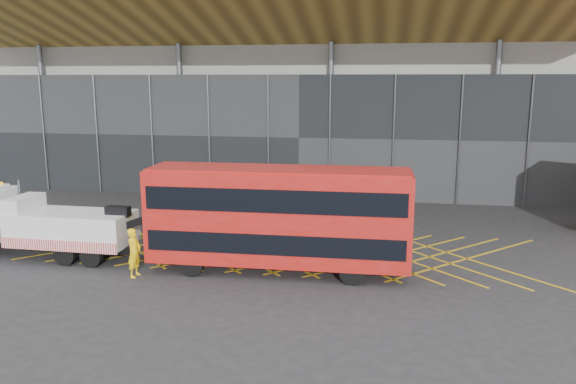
# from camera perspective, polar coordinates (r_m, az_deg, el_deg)

# --- Properties ---
(ground_plane) EXTENTS (120.00, 120.00, 0.00)m
(ground_plane) POSITION_cam_1_polar(r_m,az_deg,el_deg) (26.69, -6.95, -5.47)
(ground_plane) COLOR #28282A
(road_markings) EXTENTS (23.16, 7.16, 0.01)m
(road_markings) POSITION_cam_1_polar(r_m,az_deg,el_deg) (25.97, -0.13, -5.85)
(road_markings) COLOR gold
(road_markings) RESTS_ON ground_plane
(construction_building) EXTENTS (55.00, 23.97, 18.00)m
(construction_building) POSITION_cam_1_polar(r_m,az_deg,el_deg) (43.21, 2.51, 13.06)
(construction_building) COLOR gray
(construction_building) RESTS_ON ground_plane
(recovery_truck) EXTENTS (9.29, 2.33, 3.24)m
(recovery_truck) POSITION_cam_1_polar(r_m,az_deg,el_deg) (26.89, -23.98, -2.95)
(recovery_truck) COLOR black
(recovery_truck) RESTS_ON ground_plane
(bus_towed) EXTENTS (10.55, 2.68, 4.27)m
(bus_towed) POSITION_cam_1_polar(r_m,az_deg,el_deg) (22.45, -1.04, -2.35)
(bus_towed) COLOR #AD140F
(bus_towed) RESTS_ON ground_plane
(worker) EXTENTS (0.53, 0.75, 1.96)m
(worker) POSITION_cam_1_polar(r_m,az_deg,el_deg) (23.07, -15.36, -5.96)
(worker) COLOR yellow
(worker) RESTS_ON ground_plane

